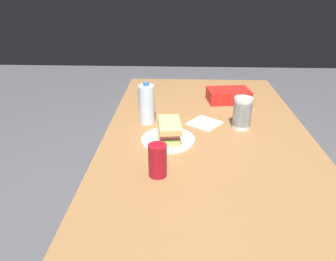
% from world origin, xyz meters
% --- Properties ---
extents(ground_plane, '(8.00, 8.00, 0.00)m').
position_xyz_m(ground_plane, '(0.00, 0.00, 0.00)').
color(ground_plane, '#4C4C51').
extents(dining_table, '(1.72, 0.93, 0.73)m').
position_xyz_m(dining_table, '(0.00, 0.00, 0.64)').
color(dining_table, olive).
rests_on(dining_table, ground_plane).
extents(paper_plate, '(0.23, 0.23, 0.01)m').
position_xyz_m(paper_plate, '(0.06, -0.18, 0.73)').
color(paper_plate, white).
rests_on(paper_plate, dining_table).
extents(sandwich, '(0.19, 0.12, 0.08)m').
position_xyz_m(sandwich, '(0.06, -0.17, 0.78)').
color(sandwich, '#DBB26B').
rests_on(sandwich, paper_plate).
extents(soda_can_red, '(0.07, 0.07, 0.12)m').
position_xyz_m(soda_can_red, '(0.32, -0.20, 0.79)').
color(soda_can_red, maroon).
rests_on(soda_can_red, dining_table).
extents(chip_bag, '(0.18, 0.25, 0.07)m').
position_xyz_m(chip_bag, '(-0.44, 0.15, 0.76)').
color(chip_bag, red).
rests_on(chip_bag, dining_table).
extents(water_bottle_tall, '(0.07, 0.07, 0.20)m').
position_xyz_m(water_bottle_tall, '(-0.13, -0.28, 0.82)').
color(water_bottle_tall, silver).
rests_on(water_bottle_tall, dining_table).
extents(plastic_cup_stack, '(0.08, 0.08, 0.15)m').
position_xyz_m(plastic_cup_stack, '(-0.09, 0.16, 0.80)').
color(plastic_cup_stack, silver).
rests_on(plastic_cup_stack, dining_table).
extents(soda_can_silver, '(0.07, 0.07, 0.12)m').
position_xyz_m(soda_can_silver, '(-0.29, -0.31, 0.79)').
color(soda_can_silver, silver).
rests_on(soda_can_silver, dining_table).
extents(paper_napkin, '(0.18, 0.18, 0.01)m').
position_xyz_m(paper_napkin, '(-0.13, -0.01, 0.73)').
color(paper_napkin, white).
rests_on(paper_napkin, dining_table).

